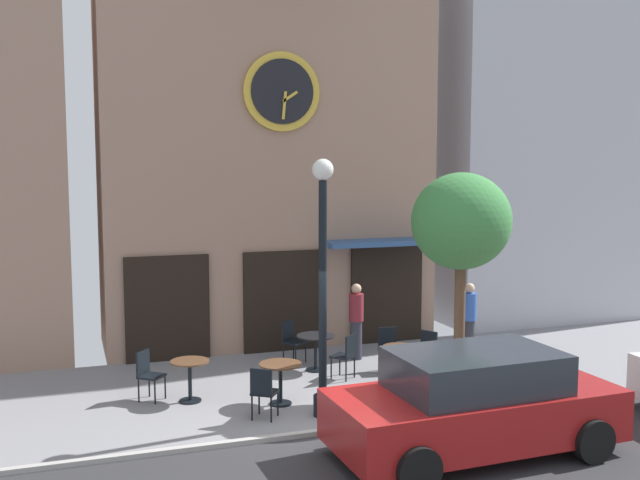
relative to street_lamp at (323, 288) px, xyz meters
The scene contains 20 objects.
ground_plane 2.48m from the street_lamp, 90.63° to the right, with size 29.41×11.08×0.13m.
clock_building 6.91m from the street_lamp, 84.19° to the left, with size 7.77×3.80×11.68m.
neighbor_building_right 12.02m from the street_lamp, 39.50° to the left, with size 6.11×4.95×14.42m.
street_lamp is the anchor object (origin of this frame).
street_tree 2.92m from the street_lamp, ahead, with size 1.86×1.67×4.13m.
cafe_table_rightmost 3.02m from the street_lamp, 143.43° to the left, with size 0.70×0.70×0.76m.
cafe_table_center 1.93m from the street_lamp, 122.02° to the left, with size 0.76×0.76×0.75m.
cafe_table_near_door 3.23m from the street_lamp, 73.82° to the left, with size 0.78×0.78×0.74m.
cafe_table_leftmost 2.95m from the street_lamp, 32.17° to the left, with size 0.66×0.66×0.73m.
cafe_table_center_right 4.03m from the street_lamp, 10.57° to the left, with size 0.75×0.75×0.77m.
cafe_chair_right_end 1.97m from the street_lamp, behind, with size 0.56×0.56×0.90m.
cafe_chair_mid_row 2.44m from the street_lamp, 18.21° to the left, with size 0.52×0.52×0.90m.
cafe_chair_left_end 3.86m from the street_lamp, 81.93° to the left, with size 0.55×0.55×0.90m.
cafe_chair_near_lamp 3.69m from the street_lamp, 146.02° to the left, with size 0.56×0.56×0.90m.
cafe_chair_by_entrance 2.78m from the street_lamp, 58.41° to the left, with size 0.56×0.56×0.90m.
cafe_chair_corner 3.49m from the street_lamp, 44.40° to the left, with size 0.45×0.45×0.90m.
cafe_chair_outer 3.62m from the street_lamp, 29.84° to the left, with size 0.55×0.55×0.90m.
pedestrian_blue 5.14m from the street_lamp, 30.28° to the left, with size 0.37×0.37×1.67m.
pedestrian_maroon 3.98m from the street_lamp, 59.49° to the left, with size 0.45×0.45×1.67m.
parked_car_red 3.13m from the street_lamp, 55.09° to the right, with size 4.35×2.12×1.55m.
Camera 1 is at (-4.04, -10.77, 4.33)m, focal length 41.76 mm.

